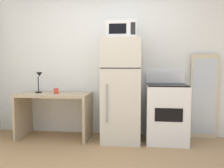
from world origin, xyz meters
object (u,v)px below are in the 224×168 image
Objects in this scene: desk at (55,107)px; refrigerator at (122,90)px; desk_lamp at (39,79)px; oven_range at (166,113)px; microwave at (122,30)px; coffee_mug at (56,91)px; leaning_mirror at (204,97)px.

refrigerator is (1.12, -0.01, 0.29)m from desk.
oven_range is at bearing -0.51° from desk_lamp.
desk is 1.67m from microwave.
desk is 1.16m from refrigerator.
oven_range reaches higher than desk.
microwave is at bearing -176.96° from oven_range.
microwave reaches higher than oven_range.
desk_lamp is at bearing 178.55° from refrigerator.
refrigerator is at bearing -1.45° from desk_lamp.
coffee_mug reaches higher than desk.
desk_lamp is (-0.28, 0.03, 0.47)m from desk.
desk is at bearing -179.65° from oven_range.
desk is 1.07× the size of oven_range.
oven_range is at bearing 0.35° from desk.
refrigerator reaches higher than desk.
leaning_mirror reaches higher than coffee_mug.
desk_lamp is at bearing 173.82° from desk.
desk_lamp reaches higher than coffee_mug.
desk_lamp is 3.72× the size of coffee_mug.
refrigerator is at bearing -0.28° from desk.
coffee_mug is at bearing -48.79° from desk.
leaning_mirror is at bearing 11.37° from refrigerator.
leaning_mirror is (0.64, 0.26, 0.23)m from oven_range.
leaning_mirror is (1.35, 0.27, -0.12)m from refrigerator.
leaning_mirror is (2.48, 0.27, 0.18)m from desk.
microwave is at bearing -1.36° from desk.
desk_lamp is 0.25× the size of leaning_mirror.
refrigerator is 0.79m from oven_range.
refrigerator is (1.07, 0.05, 0.02)m from coffee_mug.
coffee_mug is 1.44m from microwave.
desk is at bearing 178.64° from microwave.
refrigerator is at bearing -178.66° from oven_range.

